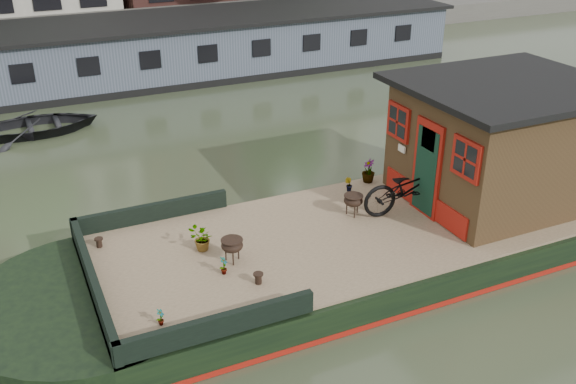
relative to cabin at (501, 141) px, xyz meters
name	(u,v)px	position (x,y,z in m)	size (l,w,h in m)	color
ground	(402,246)	(-2.19, 0.00, -1.88)	(120.00, 120.00, 0.00)	#313A25
houseboat_hull	(344,248)	(-3.52, 0.00, -1.60)	(14.01, 4.02, 0.60)	black
houseboat_deck	(404,218)	(-2.19, 0.00, -1.25)	(11.80, 3.80, 0.05)	#987F5E
bow_bulwark	(146,269)	(-7.25, 0.00, -1.05)	(3.00, 4.00, 0.35)	black
cabin	(501,141)	(0.00, 0.00, 0.00)	(4.00, 3.50, 2.42)	#332213
bicycle	(410,187)	(-1.99, 0.18, -0.71)	(0.69, 1.97, 1.04)	black
potted_plant_a	(224,265)	(-6.06, -0.43, -1.06)	(0.18, 0.12, 0.33)	#A0352D
potted_plant_b	(349,184)	(-2.60, 1.48, -1.08)	(0.16, 0.13, 0.29)	maroon
potted_plant_c	(202,239)	(-6.15, 0.45, -1.00)	(0.41, 0.36, 0.46)	#A66630
potted_plant_d	(369,171)	(-1.99, 1.70, -0.97)	(0.29, 0.29, 0.51)	maroon
potted_plant_e	(161,317)	(-7.36, -1.33, -1.09)	(0.15, 0.10, 0.28)	maroon
brazier_front	(353,205)	(-3.06, 0.50, -1.01)	(0.40, 0.40, 0.43)	black
brazier_rear	(232,250)	(-5.79, -0.12, -1.01)	(0.40, 0.40, 0.43)	black
bollard_port	(99,243)	(-7.79, 1.34, -1.14)	(0.15, 0.15, 0.18)	black
bollard_stbd	(258,278)	(-5.65, -0.92, -1.13)	(0.17, 0.17, 0.19)	black
dinghy	(37,121)	(-8.10, 9.77, -1.53)	(2.42, 3.39, 0.70)	black
far_houseboat	(191,48)	(-2.19, 14.00, -0.91)	(20.40, 4.40, 2.11)	#4E5569
quay	(150,29)	(-2.19, 20.50, -1.43)	(60.00, 6.00, 0.90)	#47443F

